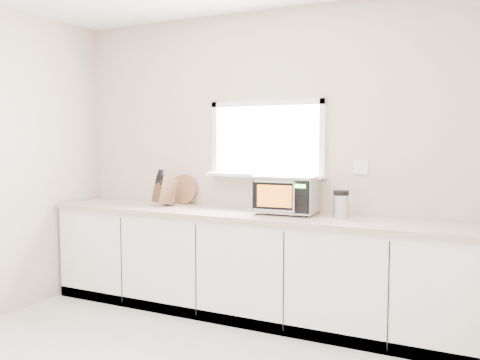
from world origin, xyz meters
The scene contains 7 objects.
back_wall centered at (0.00, 2.00, 1.36)m, with size 4.00×0.17×2.70m.
cabinets centered at (0.00, 1.70, 0.44)m, with size 3.92×0.60×0.88m, color white.
countertop centered at (0.00, 1.69, 0.90)m, with size 3.92×0.64×0.04m, color #B6A696.
microwave centered at (0.27, 1.80, 1.09)m, with size 0.53×0.43×0.33m.
knife_block centered at (-0.94, 1.74, 1.07)m, with size 0.18×0.27×0.35m.
cutting_board centered at (-0.86, 1.94, 1.07)m, with size 0.29×0.29×0.02m, color #965D3A.
coffee_grinder centered at (0.75, 1.76, 1.03)m, with size 0.16×0.16×0.23m.
Camera 1 is at (1.82, -2.24, 1.56)m, focal length 38.00 mm.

